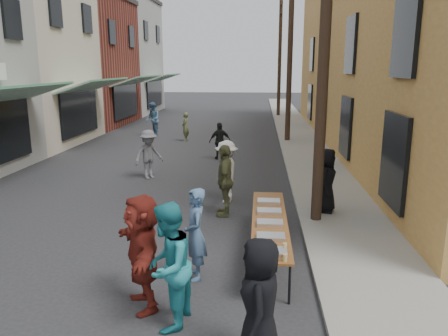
% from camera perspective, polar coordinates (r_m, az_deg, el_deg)
% --- Properties ---
extents(ground, '(120.00, 120.00, 0.00)m').
position_cam_1_polar(ground, '(8.70, -15.53, -12.89)').
color(ground, '#28282B').
rests_on(ground, ground).
extents(sidewalk, '(2.20, 60.00, 0.10)m').
position_cam_1_polar(sidewalk, '(22.72, 10.01, 3.49)').
color(sidewalk, gray).
rests_on(sidewalk, ground).
extents(storefront_row, '(8.00, 37.00, 9.00)m').
position_cam_1_polar(storefront_row, '(25.74, -26.01, 12.62)').
color(storefront_row, maroon).
rests_on(storefront_row, ground).
extents(building_ochre, '(10.00, 28.00, 10.00)m').
position_cam_1_polar(building_ochre, '(22.88, 26.70, 14.87)').
color(building_ochre, '#C08344').
rests_on(building_ochre, ground).
extents(utility_pole_near, '(0.26, 0.26, 9.00)m').
position_cam_1_polar(utility_pole_near, '(10.44, 13.08, 16.91)').
color(utility_pole_near, '#2D2116').
rests_on(utility_pole_near, ground).
extents(utility_pole_mid, '(0.26, 0.26, 9.00)m').
position_cam_1_polar(utility_pole_mid, '(22.37, 8.62, 14.85)').
color(utility_pole_mid, '#2D2116').
rests_on(utility_pole_mid, ground).
extents(utility_pole_far, '(0.26, 0.26, 9.00)m').
position_cam_1_polar(utility_pole_far, '(34.35, 7.29, 14.20)').
color(utility_pole_far, '#2D2116').
rests_on(utility_pole_far, ground).
extents(serving_table, '(0.70, 4.00, 0.75)m').
position_cam_1_polar(serving_table, '(8.86, 5.97, -7.00)').
color(serving_table, brown).
rests_on(serving_table, ground).
extents(catering_tray_sausage, '(0.50, 0.33, 0.08)m').
position_cam_1_polar(catering_tray_sausage, '(7.30, 6.25, -10.86)').
color(catering_tray_sausage, maroon).
rests_on(catering_tray_sausage, serving_table).
extents(catering_tray_foil_b, '(0.50, 0.33, 0.08)m').
position_cam_1_polar(catering_tray_foil_b, '(7.89, 6.13, -8.95)').
color(catering_tray_foil_b, '#B2B2B7').
rests_on(catering_tray_foil_b, serving_table).
extents(catering_tray_buns, '(0.50, 0.33, 0.08)m').
position_cam_1_polar(catering_tray_buns, '(8.55, 6.03, -7.20)').
color(catering_tray_buns, tan).
rests_on(catering_tray_buns, serving_table).
extents(catering_tray_foil_d, '(0.50, 0.33, 0.08)m').
position_cam_1_polar(catering_tray_foil_d, '(9.21, 5.94, -5.69)').
color(catering_tray_foil_d, '#B2B2B7').
rests_on(catering_tray_foil_d, serving_table).
extents(catering_tray_buns_end, '(0.50, 0.33, 0.08)m').
position_cam_1_polar(catering_tray_buns_end, '(9.87, 5.86, -4.39)').
color(catering_tray_buns_end, tan).
rests_on(catering_tray_buns_end, serving_table).
extents(condiment_jar_a, '(0.07, 0.07, 0.08)m').
position_cam_1_polar(condiment_jar_a, '(7.02, 4.47, -11.82)').
color(condiment_jar_a, '#A57F26').
rests_on(condiment_jar_a, serving_table).
extents(condiment_jar_b, '(0.07, 0.07, 0.08)m').
position_cam_1_polar(condiment_jar_b, '(7.11, 4.48, -11.48)').
color(condiment_jar_b, '#A57F26').
rests_on(condiment_jar_b, serving_table).
extents(condiment_jar_c, '(0.07, 0.07, 0.08)m').
position_cam_1_polar(condiment_jar_c, '(7.20, 4.48, -11.15)').
color(condiment_jar_c, '#A57F26').
rests_on(condiment_jar_c, serving_table).
extents(cup_stack, '(0.08, 0.08, 0.12)m').
position_cam_1_polar(cup_stack, '(7.07, 7.95, -11.54)').
color(cup_stack, tan).
rests_on(cup_stack, serving_table).
extents(guest_front_a, '(0.58, 0.86, 1.71)m').
position_cam_1_polar(guest_front_a, '(5.72, 4.73, -17.20)').
color(guest_front_a, black).
rests_on(guest_front_a, ground).
extents(guest_front_b, '(0.55, 0.70, 1.68)m').
position_cam_1_polar(guest_front_b, '(7.86, -3.76, -8.61)').
color(guest_front_b, '#4D6D95').
rests_on(guest_front_b, ground).
extents(guest_front_c, '(0.84, 1.01, 1.89)m').
position_cam_1_polar(guest_front_c, '(6.47, -7.37, -12.63)').
color(guest_front_c, teal).
rests_on(guest_front_c, ground).
extents(guest_front_d, '(0.73, 1.18, 1.75)m').
position_cam_1_polar(guest_front_d, '(12.27, 0.33, -0.44)').
color(guest_front_d, white).
rests_on(guest_front_d, ground).
extents(guest_front_e, '(0.47, 1.09, 1.85)m').
position_cam_1_polar(guest_front_e, '(11.10, 0.13, -1.63)').
color(guest_front_e, brown).
rests_on(guest_front_e, ground).
extents(guest_queue_back, '(1.22, 1.80, 1.86)m').
position_cam_1_polar(guest_queue_back, '(7.03, -10.61, -10.71)').
color(guest_queue_back, maroon).
rests_on(guest_queue_back, ground).
extents(server, '(0.70, 0.91, 1.64)m').
position_cam_1_polar(server, '(11.42, 13.16, -1.58)').
color(server, black).
rests_on(server, sidewalk).
extents(passerby_left, '(1.20, 1.21, 1.67)m').
position_cam_1_polar(passerby_left, '(15.09, -9.80, 1.77)').
color(passerby_left, slate).
rests_on(passerby_left, ground).
extents(passerby_mid, '(0.97, 0.64, 1.53)m').
position_cam_1_polar(passerby_mid, '(18.02, -0.53, 3.55)').
color(passerby_mid, black).
rests_on(passerby_mid, ground).
extents(passerby_right, '(0.38, 0.56, 1.48)m').
position_cam_1_polar(passerby_right, '(22.63, -5.08, 5.37)').
color(passerby_right, '#5A643A').
rests_on(passerby_right, ground).
extents(passerby_far, '(1.06, 1.14, 1.88)m').
position_cam_1_polar(passerby_far, '(24.46, -9.30, 6.30)').
color(passerby_far, '#4E7497').
rests_on(passerby_far, ground).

